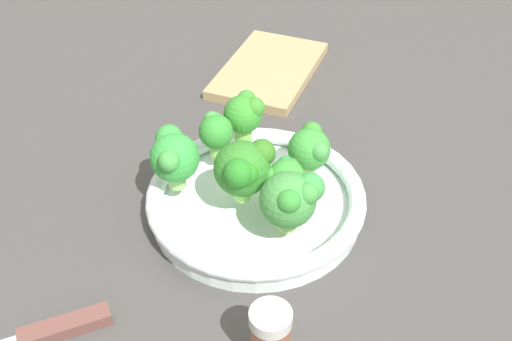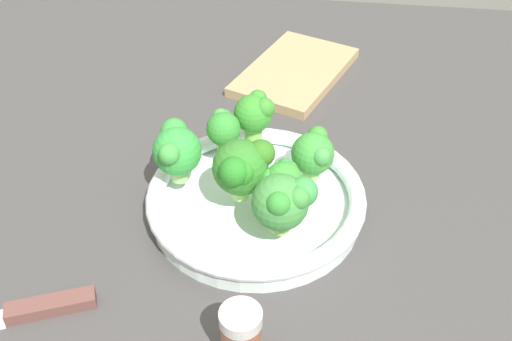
{
  "view_description": "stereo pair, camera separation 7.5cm",
  "coord_description": "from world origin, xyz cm",
  "px_view_note": "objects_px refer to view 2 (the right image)",
  "views": [
    {
      "loc": [
        58.37,
        -3.47,
        54.73
      ],
      "look_at": [
        0.73,
        -3.59,
        6.94
      ],
      "focal_mm": 43.18,
      "sensor_mm": 36.0,
      "label": 1
    },
    {
      "loc": [
        57.87,
        3.99,
        54.73
      ],
      "look_at": [
        0.73,
        -3.59,
        6.94
      ],
      "focal_mm": 43.18,
      "sensor_mm": 36.0,
      "label": 2
    }
  ],
  "objects_px": {
    "broccoli_floret_5": "(283,202)",
    "knife": "(6,316)",
    "broccoli_floret_6": "(314,153)",
    "broccoli_floret_1": "(284,181)",
    "broccoli_floret_4": "(176,149)",
    "bowl": "(256,200)",
    "broccoli_floret_2": "(255,113)",
    "broccoli_floret_0": "(242,167)",
    "broccoli_floret_3": "(223,128)",
    "pepper_shaker": "(241,337)",
    "cutting_board": "(295,72)"
  },
  "relations": [
    {
      "from": "broccoli_floret_3",
      "to": "broccoli_floret_5",
      "type": "xyz_separation_m",
      "value": [
        0.14,
        0.09,
        0.01
      ]
    },
    {
      "from": "broccoli_floret_5",
      "to": "broccoli_floret_3",
      "type": "bearing_deg",
      "value": -146.37
    },
    {
      "from": "broccoli_floret_1",
      "to": "broccoli_floret_0",
      "type": "bearing_deg",
      "value": -95.83
    },
    {
      "from": "broccoli_floret_1",
      "to": "cutting_board",
      "type": "xyz_separation_m",
      "value": [
        -0.37,
        -0.01,
        -0.07
      ]
    },
    {
      "from": "broccoli_floret_2",
      "to": "broccoli_floret_4",
      "type": "xyz_separation_m",
      "value": [
        0.09,
        -0.09,
        0.0
      ]
    },
    {
      "from": "broccoli_floret_3",
      "to": "broccoli_floret_4",
      "type": "distance_m",
      "value": 0.08
    },
    {
      "from": "broccoli_floret_1",
      "to": "broccoli_floret_6",
      "type": "bearing_deg",
      "value": 151.97
    },
    {
      "from": "broccoli_floret_5",
      "to": "pepper_shaker",
      "type": "distance_m",
      "value": 0.16
    },
    {
      "from": "broccoli_floret_0",
      "to": "broccoli_floret_5",
      "type": "distance_m",
      "value": 0.07
    },
    {
      "from": "broccoli_floret_3",
      "to": "pepper_shaker",
      "type": "height_order",
      "value": "broccoli_floret_3"
    },
    {
      "from": "broccoli_floret_1",
      "to": "broccoli_floret_3",
      "type": "bearing_deg",
      "value": -137.17
    },
    {
      "from": "broccoli_floret_1",
      "to": "broccoli_floret_5",
      "type": "bearing_deg",
      "value": 3.62
    },
    {
      "from": "broccoli_floret_1",
      "to": "bowl",
      "type": "bearing_deg",
      "value": -123.45
    },
    {
      "from": "bowl",
      "to": "knife",
      "type": "height_order",
      "value": "bowl"
    },
    {
      "from": "broccoli_floret_1",
      "to": "broccoli_floret_4",
      "type": "distance_m",
      "value": 0.14
    },
    {
      "from": "broccoli_floret_3",
      "to": "broccoli_floret_6",
      "type": "bearing_deg",
      "value": 73.34
    },
    {
      "from": "broccoli_floret_0",
      "to": "broccoli_floret_4",
      "type": "bearing_deg",
      "value": -108.17
    },
    {
      "from": "broccoli_floret_3",
      "to": "broccoli_floret_6",
      "type": "height_order",
      "value": "broccoli_floret_6"
    },
    {
      "from": "bowl",
      "to": "knife",
      "type": "distance_m",
      "value": 0.32
    },
    {
      "from": "broccoli_floret_4",
      "to": "cutting_board",
      "type": "height_order",
      "value": "broccoli_floret_4"
    },
    {
      "from": "broccoli_floret_0",
      "to": "broccoli_floret_6",
      "type": "height_order",
      "value": "broccoli_floret_0"
    },
    {
      "from": "bowl",
      "to": "cutting_board",
      "type": "height_order",
      "value": "bowl"
    },
    {
      "from": "broccoli_floret_2",
      "to": "broccoli_floret_5",
      "type": "relative_size",
      "value": 0.92
    },
    {
      "from": "broccoli_floret_0",
      "to": "pepper_shaker",
      "type": "distance_m",
      "value": 0.21
    },
    {
      "from": "broccoli_floret_4",
      "to": "broccoli_floret_6",
      "type": "xyz_separation_m",
      "value": [
        -0.03,
        0.17,
        -0.01
      ]
    },
    {
      "from": "broccoli_floret_1",
      "to": "broccoli_floret_2",
      "type": "height_order",
      "value": "broccoli_floret_2"
    },
    {
      "from": "bowl",
      "to": "cutting_board",
      "type": "relative_size",
      "value": 1.21
    },
    {
      "from": "bowl",
      "to": "pepper_shaker",
      "type": "bearing_deg",
      "value": 3.74
    },
    {
      "from": "broccoli_floret_0",
      "to": "broccoli_floret_3",
      "type": "distance_m",
      "value": 0.1
    },
    {
      "from": "broccoli_floret_2",
      "to": "broccoli_floret_4",
      "type": "bearing_deg",
      "value": -42.45
    },
    {
      "from": "bowl",
      "to": "broccoli_floret_1",
      "type": "bearing_deg",
      "value": 56.55
    },
    {
      "from": "bowl",
      "to": "knife",
      "type": "bearing_deg",
      "value": -50.52
    },
    {
      "from": "broccoli_floret_0",
      "to": "pepper_shaker",
      "type": "relative_size",
      "value": 1.04
    },
    {
      "from": "broccoli_floret_1",
      "to": "knife",
      "type": "height_order",
      "value": "broccoli_floret_1"
    },
    {
      "from": "broccoli_floret_1",
      "to": "broccoli_floret_5",
      "type": "distance_m",
      "value": 0.04
    },
    {
      "from": "broccoli_floret_5",
      "to": "pepper_shaker",
      "type": "height_order",
      "value": "broccoli_floret_5"
    },
    {
      "from": "broccoli_floret_1",
      "to": "broccoli_floret_5",
      "type": "xyz_separation_m",
      "value": [
        0.04,
        0.0,
        0.01
      ]
    },
    {
      "from": "broccoli_floret_0",
      "to": "knife",
      "type": "relative_size",
      "value": 0.31
    },
    {
      "from": "broccoli_floret_2",
      "to": "broccoli_floret_3",
      "type": "xyz_separation_m",
      "value": [
        0.03,
        -0.04,
        -0.01
      ]
    },
    {
      "from": "broccoli_floret_0",
      "to": "broccoli_floret_3",
      "type": "bearing_deg",
      "value": -157.16
    },
    {
      "from": "knife",
      "to": "broccoli_floret_3",
      "type": "bearing_deg",
      "value": 144.95
    },
    {
      "from": "broccoli_floret_6",
      "to": "broccoli_floret_1",
      "type": "bearing_deg",
      "value": -28.03
    },
    {
      "from": "bowl",
      "to": "broccoli_floret_4",
      "type": "relative_size",
      "value": 3.58
    },
    {
      "from": "bowl",
      "to": "broccoli_floret_1",
      "type": "xyz_separation_m",
      "value": [
        0.02,
        0.04,
        0.06
      ]
    },
    {
      "from": "broccoli_floret_6",
      "to": "bowl",
      "type": "bearing_deg",
      "value": -62.13
    },
    {
      "from": "broccoli_floret_5",
      "to": "broccoli_floret_1",
      "type": "bearing_deg",
      "value": -176.38
    },
    {
      "from": "broccoli_floret_4",
      "to": "bowl",
      "type": "bearing_deg",
      "value": 84.58
    },
    {
      "from": "broccoli_floret_2",
      "to": "knife",
      "type": "xyz_separation_m",
      "value": [
        0.31,
        -0.23,
        -0.08
      ]
    },
    {
      "from": "pepper_shaker",
      "to": "broccoli_floret_0",
      "type": "bearing_deg",
      "value": -171.77
    },
    {
      "from": "broccoli_floret_5",
      "to": "knife",
      "type": "bearing_deg",
      "value": -64.36
    }
  ]
}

